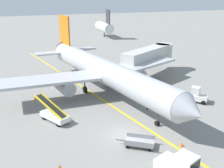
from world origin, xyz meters
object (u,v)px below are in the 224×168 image
Objects in this scene: safety_cone_nose_left at (182,101)px; baggage_cart_loaded at (139,142)px; belt_loader_forward_hold at (54,114)px; airliner at (103,70)px; pushback_tug at (181,167)px; ground_crew_marshaller at (148,103)px; safety_cone_nose_right at (60,167)px; baggage_tug_near_wing at (197,96)px; safety_cone_wingtip_left at (35,98)px; safety_cone_wingtip_right at (182,144)px; jet_bridge at (151,55)px.

baggage_cart_loaded is at bearing -142.34° from safety_cone_nose_left.
safety_cone_nose_left is at bearing 37.66° from baggage_cart_loaded.
belt_loader_forward_hold reaches higher than safety_cone_nose_left.
pushback_tug is at bearing -90.90° from airliner.
safety_cone_nose_right is at bearing -146.67° from ground_crew_marshaller.
baggage_tug_near_wing is 1.56× the size of ground_crew_marshaller.
pushback_tug reaches higher than baggage_tug_near_wing.
baggage_tug_near_wing is at bearing -22.76° from safety_cone_wingtip_left.
baggage_tug_near_wing is at bearing 46.51° from safety_cone_wingtip_right.
belt_loader_forward_hold is at bearing 177.92° from safety_cone_nose_left.
baggage_tug_near_wing is 6.04× the size of safety_cone_wingtip_left.
jet_bridge is at bearing 13.97° from safety_cone_wingtip_left.
airliner is 10.77m from belt_loader_forward_hold.
airliner reaches higher than ground_crew_marshaller.
belt_loader_forward_hold reaches higher than safety_cone_wingtip_left.
jet_bridge is 29.94m from safety_cone_nose_right.
baggage_tug_near_wing is at bearing -3.34° from belt_loader_forward_hold.
airliner reaches higher than safety_cone_wingtip_right.
jet_bridge is 13.79m from safety_cone_nose_left.
safety_cone_nose_left is at bearing 4.09° from ground_crew_marshaller.
belt_loader_forward_hold reaches higher than pushback_tug.
baggage_tug_near_wing reaches higher than safety_cone_nose_right.
pushback_tug is 9.94m from safety_cone_nose_right.
baggage_tug_near_wing is (-0.31, -13.67, -2.62)m from jet_bridge.
belt_loader_forward_hold reaches higher than baggage_tug_near_wing.
belt_loader_forward_hold reaches higher than baggage_cart_loaded.
belt_loader_forward_hold is 7.61m from safety_cone_wingtip_left.
ground_crew_marshaller is 3.86× the size of safety_cone_wingtip_right.
safety_cone_wingtip_left is (-20.66, -5.14, -3.32)m from jet_bridge.
ground_crew_marshaller is at bearing -66.11° from airliner.
safety_cone_wingtip_left is (-8.25, 15.86, -0.25)m from baggage_cart_loaded.
baggage_tug_near_wing reaches higher than baggage_cart_loaded.
safety_cone_wingtip_right is at bearing -19.60° from baggage_cart_loaded.
safety_cone_wingtip_right is at bearing 54.15° from pushback_tug.
baggage_tug_near_wing is 21.53m from safety_cone_nose_right.
safety_cone_nose_left is (-1.98, 0.49, -0.71)m from baggage_tug_near_wing.
airliner is 13.22× the size of baggage_tug_near_wing.
ground_crew_marshaller is 3.86× the size of safety_cone_nose_right.
pushback_tug is 5.39m from baggage_cart_loaded.
safety_cone_wingtip_left is at bearing 117.49° from baggage_cart_loaded.
airliner is 7.03× the size of belt_loader_forward_hold.
belt_loader_forward_hold is 2.94× the size of ground_crew_marshaller.
belt_loader_forward_hold reaches higher than safety_cone_nose_right.
safety_cone_nose_right is at bearing -88.55° from safety_cone_wingtip_left.
baggage_cart_loaded is at bearing 6.01° from safety_cone_nose_right.
safety_cone_nose_right is (-1.08, -9.24, -0.56)m from belt_loader_forward_hold.
jet_bridge is 28.72m from pushback_tug.
safety_cone_wingtip_left is (-9.29, 21.12, -0.77)m from pushback_tug.
safety_cone_wingtip_right is (3.85, -1.37, -0.25)m from baggage_cart_loaded.
airliner is 79.86× the size of safety_cone_nose_right.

